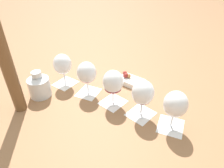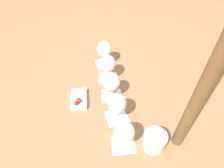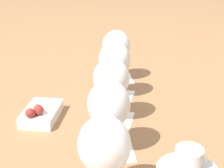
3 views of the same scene
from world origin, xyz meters
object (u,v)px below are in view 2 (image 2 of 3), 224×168
(snack_dish, at_px, (79,99))
(wine_glass_0, at_px, (124,133))
(wine_glass_1, at_px, (117,104))
(wine_glass_4, at_px, (104,50))
(umbrella_pole, at_px, (215,66))
(wine_glass_2, at_px, (112,83))
(ceramic_vase, at_px, (155,139))
(wine_glass_3, at_px, (108,65))

(snack_dish, bearing_deg, wine_glass_0, -122.41)
(wine_glass_0, distance_m, wine_glass_1, 0.17)
(wine_glass_4, height_order, umbrella_pole, umbrella_pole)
(wine_glass_1, xyz_separation_m, wine_glass_2, (0.14, 0.07, 0.00))
(wine_glass_4, xyz_separation_m, ceramic_vase, (-0.53, -0.41, -0.06))
(wine_glass_0, distance_m, umbrella_pole, 0.49)
(wine_glass_2, relative_size, snack_dish, 1.10)
(wine_glass_0, xyz_separation_m, wine_glass_3, (0.44, 0.20, -0.00))
(wine_glass_0, relative_size, wine_glass_1, 1.00)
(wine_glass_3, xyz_separation_m, umbrella_pole, (-0.35, -0.47, 0.40))
(wine_glass_1, bearing_deg, wine_glass_0, -154.82)
(wine_glass_4, bearing_deg, wine_glass_3, -155.04)
(wine_glass_0, xyz_separation_m, wine_glass_1, (0.15, 0.07, -0.00))
(wine_glass_4, distance_m, snack_dish, 0.38)
(wine_glass_1, relative_size, wine_glass_4, 1.00)
(wine_glass_1, xyz_separation_m, ceramic_vase, (-0.12, -0.22, -0.06))
(umbrella_pole, bearing_deg, wine_glass_4, 47.82)
(wine_glass_0, bearing_deg, wine_glass_3, 24.89)
(wine_glass_2, relative_size, ceramic_vase, 1.27)
(wine_glass_0, height_order, wine_glass_3, same)
(wine_glass_3, distance_m, wine_glass_4, 0.15)
(ceramic_vase, bearing_deg, wine_glass_3, 41.27)
(umbrella_pole, bearing_deg, snack_dish, 79.14)
(wine_glass_2, xyz_separation_m, wine_glass_3, (0.14, 0.06, -0.00))
(wine_glass_4, height_order, ceramic_vase, wine_glass_4)
(ceramic_vase, bearing_deg, umbrella_pole, -64.33)
(wine_glass_2, relative_size, wine_glass_3, 1.00)
(wine_glass_0, distance_m, snack_dish, 0.39)
(wine_glass_3, xyz_separation_m, ceramic_vase, (-0.40, -0.35, -0.06))
(wine_glass_0, relative_size, snack_dish, 1.10)
(ceramic_vase, xyz_separation_m, snack_dish, (0.17, 0.47, -0.04))
(wine_glass_1, bearing_deg, snack_dish, 78.48)
(wine_glass_3, bearing_deg, wine_glass_4, 24.96)
(wine_glass_2, bearing_deg, umbrella_pole, -116.76)
(wine_glass_1, distance_m, wine_glass_2, 0.16)
(wine_glass_1, xyz_separation_m, umbrella_pole, (-0.06, -0.33, 0.40))
(ceramic_vase, bearing_deg, wine_glass_4, 37.80)
(wine_glass_0, xyz_separation_m, ceramic_vase, (0.04, -0.15, -0.06))
(wine_glass_1, relative_size, snack_dish, 1.10)
(ceramic_vase, relative_size, snack_dish, 0.87)
(wine_glass_3, relative_size, snack_dish, 1.10)
(wine_glass_2, distance_m, wine_glass_4, 0.30)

